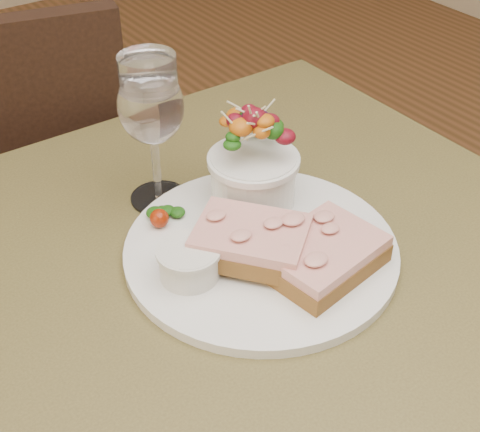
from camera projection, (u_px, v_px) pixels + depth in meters
cafe_table at (248, 347)px, 0.77m from camera, size 0.80×0.80×0.75m
chair_far at (30, 279)px, 1.38m from camera, size 0.51×0.51×0.90m
dinner_plate at (261, 249)px, 0.74m from camera, size 0.30×0.30×0.01m
sandwich_front at (323, 255)px, 0.70m from camera, size 0.14×0.11×0.03m
sandwich_back at (251, 240)px, 0.71m from camera, size 0.14×0.15×0.03m
ramekin at (189, 261)px, 0.69m from camera, size 0.06×0.06×0.04m
salad_bowl at (254, 158)px, 0.77m from camera, size 0.10×0.10×0.13m
garnish at (164, 215)px, 0.77m from camera, size 0.05×0.04×0.02m
wine_glass at (151, 110)px, 0.75m from camera, size 0.08×0.08×0.18m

